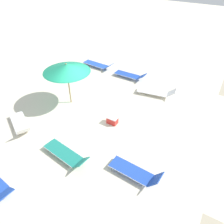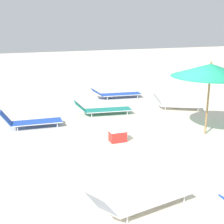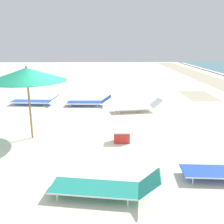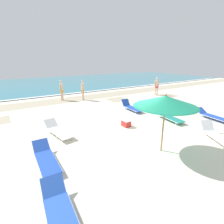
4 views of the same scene
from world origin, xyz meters
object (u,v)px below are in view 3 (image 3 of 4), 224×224
(beach_umbrella, at_px, (27,75))
(sun_lounger_under_umbrella, at_px, (138,107))
(sun_lounger_near_water_left, at_px, (89,102))
(sun_lounger_mid_beach_pair_a, at_px, (36,101))
(sun_lounger_near_water_right, at_px, (106,187))
(cooler_box, at_px, (122,136))

(beach_umbrella, distance_m, sun_lounger_under_umbrella, 5.15)
(sun_lounger_near_water_left, height_order, sun_lounger_mid_beach_pair_a, sun_lounger_mid_beach_pair_a)
(sun_lounger_near_water_right, distance_m, cooler_box, 2.84)
(sun_lounger_near_water_left, bearing_deg, sun_lounger_under_umbrella, 65.04)
(sun_lounger_mid_beach_pair_a, distance_m, cooler_box, 6.15)
(sun_lounger_near_water_left, xyz_separation_m, cooler_box, (4.49, 1.26, -0.02))
(sun_lounger_near_water_left, xyz_separation_m, sun_lounger_near_water_right, (7.29, 0.76, 0.00))
(sun_lounger_under_umbrella, xyz_separation_m, sun_lounger_near_water_right, (6.20, -1.43, 0.00))
(beach_umbrella, relative_size, cooler_box, 4.68)
(sun_lounger_under_umbrella, height_order, sun_lounger_mid_beach_pair_a, sun_lounger_under_umbrella)
(sun_lounger_under_umbrella, xyz_separation_m, cooler_box, (3.40, -0.93, -0.02))
(sun_lounger_near_water_left, bearing_deg, cooler_box, 17.18)
(sun_lounger_under_umbrella, distance_m, sun_lounger_near_water_left, 2.44)
(sun_lounger_near_water_right, distance_m, sun_lounger_mid_beach_pair_a, 8.29)
(sun_lounger_mid_beach_pair_a, relative_size, cooler_box, 4.66)
(sun_lounger_under_umbrella, bearing_deg, sun_lounger_near_water_left, -125.22)
(sun_lounger_near_water_right, xyz_separation_m, cooler_box, (-2.80, 0.50, -0.03))
(beach_umbrella, bearing_deg, sun_lounger_under_umbrella, 128.54)
(beach_umbrella, relative_size, sun_lounger_mid_beach_pair_a, 1.00)
(sun_lounger_near_water_left, bearing_deg, sun_lounger_mid_beach_pair_a, -94.43)
(beach_umbrella, height_order, cooler_box, beach_umbrella)
(beach_umbrella, height_order, sun_lounger_near_water_left, beach_umbrella)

